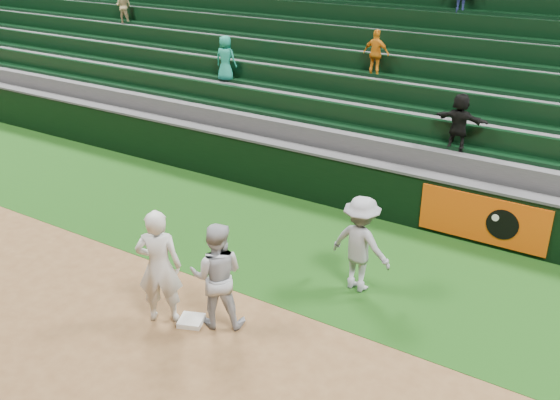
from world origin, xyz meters
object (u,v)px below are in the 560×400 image
object	(u,v)px
base_coach	(361,244)
first_base	(191,321)
first_baseman	(159,267)
baserunner	(217,275)

from	to	relation	value
base_coach	first_base	bearing A→B (deg)	59.36
first_baseman	base_coach	size ratio (longest dim) A/B	1.12
first_baseman	first_base	bearing A→B (deg)	166.88
first_baseman	baserunner	size ratio (longest dim) A/B	1.10
first_base	first_baseman	distance (m)	1.09
baserunner	base_coach	bearing A→B (deg)	-152.30
first_base	base_coach	world-z (taller)	base_coach
first_baseman	base_coach	xyz separation A→B (m)	(2.35, 2.63, -0.10)
first_base	baserunner	xyz separation A→B (m)	(0.39, 0.25, 0.87)
first_base	base_coach	size ratio (longest dim) A/B	0.22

